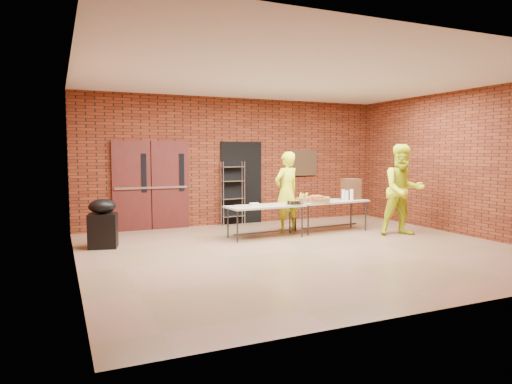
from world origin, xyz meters
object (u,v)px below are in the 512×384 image
at_px(wire_rack, 233,193).
at_px(table_left, 265,208).
at_px(covered_grill, 103,223).
at_px(volunteer_man, 403,190).
at_px(coffee_dispenser, 351,189).
at_px(table_right, 331,203).
at_px(volunteer_woman, 287,192).

relative_size(wire_rack, table_left, 0.92).
bearing_deg(covered_grill, table_left, 8.39).
relative_size(covered_grill, volunteer_man, 0.47).
relative_size(table_left, coffee_dispenser, 3.53).
height_order(table_right, coffee_dispenser, coffee_dispenser).
relative_size(volunteer_woman, volunteer_man, 0.92).
xyz_separation_m(table_left, coffee_dispenser, (2.33, 0.18, 0.32)).
height_order(table_right, covered_grill, covered_grill).
relative_size(table_right, coffee_dispenser, 3.66).
xyz_separation_m(wire_rack, table_right, (1.76, -1.77, -0.15)).
bearing_deg(table_left, wire_rack, 86.69).
bearing_deg(table_left, table_right, -0.37).
distance_m(wire_rack, volunteer_man, 4.08).
bearing_deg(coffee_dispenser, wire_rack, 144.14).
bearing_deg(table_right, coffee_dispenser, 0.98).
bearing_deg(coffee_dispenser, table_right, -173.70).
bearing_deg(wire_rack, table_left, -93.94).
distance_m(wire_rack, coffee_dispenser, 2.91).
distance_m(table_left, table_right, 1.74).
bearing_deg(coffee_dispenser, table_left, -175.63).
bearing_deg(volunteer_woman, table_right, 142.94).
distance_m(wire_rack, volunteer_woman, 1.61).
distance_m(table_right, coffee_dispenser, 0.67).
bearing_deg(covered_grill, wire_rack, 39.28).
height_order(table_left, volunteer_woman, volunteer_woman).
bearing_deg(volunteer_man, table_left, 177.99).
height_order(volunteer_woman, volunteer_man, volunteer_man).
bearing_deg(coffee_dispenser, volunteer_woman, 168.74).
distance_m(table_right, volunteer_woman, 1.07).
xyz_separation_m(table_right, volunteer_woman, (-0.97, 0.38, 0.27)).
distance_m(table_left, covered_grill, 3.32).
distance_m(wire_rack, table_left, 1.89).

